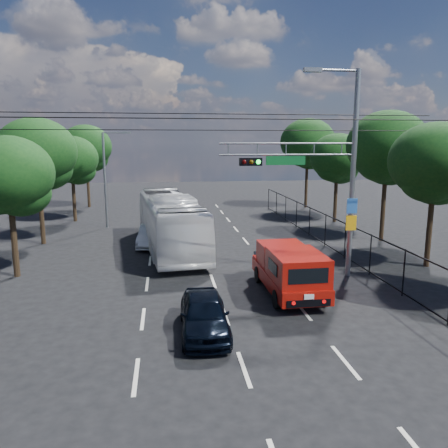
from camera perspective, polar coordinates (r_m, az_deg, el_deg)
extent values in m
plane|color=black|center=(12.99, 2.61, -18.38)|extent=(120.00, 120.00, 0.00)
cube|color=beige|center=(12.86, -11.43, -18.91)|extent=(0.12, 2.00, 0.01)
cube|color=beige|center=(16.45, -10.54, -12.05)|extent=(0.12, 2.00, 0.01)
cube|color=beige|center=(20.20, -10.00, -7.70)|extent=(0.12, 2.00, 0.01)
cube|color=beige|center=(24.03, -9.64, -4.72)|extent=(0.12, 2.00, 0.01)
cube|color=beige|center=(27.91, -9.38, -2.56)|extent=(0.12, 2.00, 0.01)
cube|color=beige|center=(31.82, -9.18, -0.93)|extent=(0.12, 2.00, 0.01)
cube|color=beige|center=(35.75, -9.03, 0.34)|extent=(0.12, 2.00, 0.01)
cube|color=beige|center=(39.69, -8.90, 1.36)|extent=(0.12, 2.00, 0.01)
cube|color=beige|center=(43.64, -8.80, 2.20)|extent=(0.12, 2.00, 0.01)
cube|color=beige|center=(12.99, 2.61, -18.36)|extent=(0.12, 2.00, 0.01)
cube|color=beige|center=(16.56, 0.10, -11.72)|extent=(0.12, 2.00, 0.01)
cube|color=beige|center=(20.29, -1.43, -7.46)|extent=(0.12, 2.00, 0.01)
cube|color=beige|center=(24.10, -2.47, -4.53)|extent=(0.12, 2.00, 0.01)
cube|color=beige|center=(27.97, -3.22, -2.40)|extent=(0.12, 2.00, 0.01)
cube|color=beige|center=(31.87, -3.78, -0.80)|extent=(0.12, 2.00, 0.01)
cube|color=beige|center=(35.79, -4.22, 0.46)|extent=(0.12, 2.00, 0.01)
cube|color=beige|center=(39.73, -4.58, 1.47)|extent=(0.12, 2.00, 0.01)
cube|color=beige|center=(43.68, -4.86, 2.29)|extent=(0.12, 2.00, 0.01)
cube|color=beige|center=(13.79, 15.55, -16.94)|extent=(0.12, 2.00, 0.01)
cube|color=beige|center=(17.19, 10.25, -11.03)|extent=(0.12, 2.00, 0.01)
cube|color=beige|center=(20.81, 6.87, -7.07)|extent=(0.12, 2.00, 0.01)
cube|color=beige|center=(24.54, 4.54, -4.27)|extent=(0.12, 2.00, 0.01)
cube|color=beige|center=(28.35, 2.84, -2.22)|extent=(0.12, 2.00, 0.01)
cube|color=beige|center=(32.21, 1.55, -0.66)|extent=(0.12, 2.00, 0.01)
cube|color=beige|center=(36.09, 0.54, 0.57)|extent=(0.12, 2.00, 0.01)
cube|color=beige|center=(40.00, -0.28, 1.56)|extent=(0.12, 2.00, 0.01)
cube|color=beige|center=(43.92, -0.95, 2.37)|extent=(0.12, 2.00, 0.01)
cylinder|color=slate|center=(21.06, 16.47, 5.97)|extent=(0.24, 0.24, 9.50)
cylinder|color=slate|center=(20.85, 14.52, 18.85)|extent=(2.00, 0.10, 0.10)
cube|color=slate|center=(20.47, 11.50, 19.13)|extent=(0.80, 0.25, 0.18)
cylinder|color=slate|center=(19.94, 8.40, 10.37)|extent=(6.20, 0.08, 0.08)
cylinder|color=slate|center=(19.95, 8.36, 8.93)|extent=(6.20, 0.08, 0.08)
cube|color=black|center=(19.56, 3.50, 8.11)|extent=(1.00, 0.28, 0.35)
sphere|color=#3F0505|center=(19.35, 2.64, 8.10)|extent=(0.20, 0.20, 0.20)
sphere|color=#4C3805|center=(19.41, 3.58, 8.09)|extent=(0.20, 0.20, 0.20)
sphere|color=#0CE533|center=(19.48, 4.52, 8.09)|extent=(0.20, 0.20, 0.20)
cube|color=#0C5924|center=(19.93, 8.06, 8.22)|extent=(1.80, 0.05, 0.40)
cube|color=#265FB5|center=(21.07, 16.38, 2.28)|extent=(0.50, 0.04, 0.70)
cube|color=#E6A70C|center=(21.19, 16.27, 0.14)|extent=(0.50, 0.04, 0.70)
cylinder|color=slate|center=(20.77, 15.12, 9.43)|extent=(0.05, 0.05, 0.50)
cylinder|color=slate|center=(20.30, 11.69, 9.56)|extent=(0.05, 0.05, 0.50)
cylinder|color=slate|center=(19.92, 8.10, 9.66)|extent=(0.05, 0.05, 0.50)
cylinder|color=slate|center=(19.60, 4.39, 9.72)|extent=(0.05, 0.05, 0.50)
cylinder|color=slate|center=(19.38, 0.57, 9.74)|extent=(0.05, 0.05, 0.50)
cylinder|color=slate|center=(33.59, -15.28, 5.46)|extent=(0.18, 0.18, 7.00)
cylinder|color=slate|center=(33.38, -14.19, 11.50)|extent=(1.60, 0.09, 0.09)
cube|color=slate|center=(33.30, -12.62, 11.57)|extent=(0.60, 0.22, 0.15)
cylinder|color=black|center=(17.32, -0.81, 13.60)|extent=(22.00, 0.04, 0.04)
cylinder|color=black|center=(20.82, -2.00, 14.20)|extent=(22.00, 0.04, 0.04)
cylinder|color=black|center=(22.28, -2.38, 12.16)|extent=(22.00, 0.04, 0.04)
cube|color=black|center=(25.48, 14.77, 0.44)|extent=(0.04, 34.00, 0.06)
cube|color=black|center=(25.85, 14.58, -3.49)|extent=(0.04, 34.00, 0.06)
cylinder|color=black|center=(19.58, 22.43, -5.91)|extent=(0.06, 0.06, 2.00)
cylinder|color=black|center=(22.12, 18.57, -3.81)|extent=(0.06, 0.06, 2.00)
cylinder|color=black|center=(24.76, 15.54, -2.13)|extent=(0.06, 0.06, 2.00)
cylinder|color=black|center=(27.48, 13.10, -0.78)|extent=(0.06, 0.06, 2.00)
cylinder|color=black|center=(30.26, 11.11, 0.33)|extent=(0.06, 0.06, 2.00)
cylinder|color=black|center=(33.07, 9.45, 1.25)|extent=(0.06, 0.06, 2.00)
cylinder|color=black|center=(35.91, 8.06, 2.02)|extent=(0.06, 0.06, 2.00)
cylinder|color=black|center=(38.78, 6.87, 2.68)|extent=(0.06, 0.06, 2.00)
cylinder|color=black|center=(41.66, 5.84, 3.25)|extent=(0.06, 0.06, 2.00)
cylinder|color=black|center=(24.51, 25.27, -0.27)|extent=(0.28, 0.28, 4.20)
ellipsoid|color=black|center=(24.16, 25.89, 7.44)|extent=(4.50, 4.50, 3.83)
ellipsoid|color=black|center=(24.70, 26.09, 5.02)|extent=(3.00, 3.00, 2.40)
ellipsoid|color=black|center=(23.86, 25.28, 5.28)|extent=(2.85, 2.85, 2.28)
cylinder|color=black|center=(29.88, 20.10, 2.43)|extent=(0.28, 0.28, 4.76)
ellipsoid|color=black|center=(29.62, 20.56, 9.61)|extent=(5.10, 5.10, 4.33)
ellipsoid|color=black|center=(30.11, 20.82, 7.33)|extent=(3.40, 3.40, 2.72)
ellipsoid|color=black|center=(29.31, 20.01, 7.64)|extent=(3.23, 3.23, 2.58)
cylinder|color=black|center=(36.06, 14.36, 3.46)|extent=(0.28, 0.28, 4.03)
ellipsoid|color=black|center=(35.82, 14.60, 8.49)|extent=(4.32, 4.32, 3.67)
ellipsoid|color=black|center=(36.30, 14.93, 6.91)|extent=(2.88, 2.88, 2.30)
ellipsoid|color=black|center=(35.54, 14.13, 7.11)|extent=(2.74, 2.74, 2.19)
cylinder|color=black|center=(43.55, 10.71, 5.38)|extent=(0.28, 0.28, 4.93)
ellipsoid|color=black|center=(43.39, 10.89, 10.48)|extent=(5.28, 5.28, 4.49)
ellipsoid|color=black|center=(43.81, 11.21, 8.85)|extent=(3.52, 3.52, 2.82)
ellipsoid|color=black|center=(43.10, 10.48, 9.09)|extent=(3.34, 3.34, 2.68)
cylinder|color=black|center=(22.77, -25.75, -1.58)|extent=(0.28, 0.28, 3.81)
ellipsoid|color=black|center=(22.39, -26.36, 5.93)|extent=(4.08, 4.08, 3.47)
ellipsoid|color=black|center=(22.63, -24.97, 3.66)|extent=(2.72, 2.72, 2.18)
ellipsoid|color=black|center=(22.38, -27.20, 3.76)|extent=(2.58, 2.58, 2.07)
cylinder|color=black|center=(29.50, -22.78, 1.88)|extent=(0.28, 0.28, 4.48)
ellipsoid|color=black|center=(29.22, -23.28, 8.71)|extent=(4.80, 4.80, 4.08)
ellipsoid|color=black|center=(29.45, -22.21, 6.61)|extent=(3.20, 3.20, 2.56)
ellipsoid|color=black|center=(29.16, -23.91, 6.77)|extent=(3.04, 3.04, 2.43)
cylinder|color=black|center=(37.16, -19.01, 3.33)|extent=(0.28, 0.28, 3.92)
ellipsoid|color=black|center=(36.93, -19.30, 8.07)|extent=(4.20, 4.20, 3.57)
ellipsoid|color=black|center=(37.20, -18.51, 6.62)|extent=(2.80, 2.80, 2.24)
ellipsoid|color=black|center=(36.85, -19.82, 6.73)|extent=(2.66, 2.66, 2.13)
cylinder|color=black|center=(44.99, -17.33, 5.03)|extent=(0.28, 0.28, 4.59)
ellipsoid|color=black|center=(44.81, -17.58, 9.62)|extent=(4.92, 4.92, 4.18)
ellipsoid|color=black|center=(45.07, -16.93, 8.20)|extent=(3.28, 3.28, 2.62)
ellipsoid|color=black|center=(44.70, -18.00, 8.33)|extent=(3.12, 3.12, 2.49)
cylinder|color=black|center=(20.11, 4.57, -6.57)|extent=(0.28, 0.74, 0.73)
cylinder|color=black|center=(20.57, 9.44, -6.29)|extent=(0.28, 0.74, 0.73)
cylinder|color=black|center=(17.13, 7.02, -9.73)|extent=(0.28, 0.74, 0.73)
cylinder|color=black|center=(17.66, 12.67, -9.27)|extent=(0.28, 0.74, 0.73)
cube|color=maroon|center=(18.75, 8.37, -7.03)|extent=(2.05, 5.26, 0.59)
cube|color=maroon|center=(20.90, 6.53, -4.90)|extent=(1.94, 0.60, 0.58)
cube|color=black|center=(21.09, 6.35, -4.01)|extent=(1.79, 0.44, 0.32)
cube|color=maroon|center=(19.65, 7.43, -3.87)|extent=(1.90, 1.64, 0.99)
cube|color=black|center=(18.90, 8.07, -4.30)|extent=(1.62, 0.07, 0.58)
cube|color=maroon|center=(17.45, 9.52, -5.53)|extent=(1.98, 2.69, 1.10)
cube|color=black|center=(17.77, 12.57, -5.25)|extent=(0.06, 1.26, 0.47)
cube|color=black|center=(17.18, 6.38, -5.61)|extent=(0.06, 1.26, 0.47)
cube|color=black|center=(16.25, 10.95, -6.69)|extent=(1.52, 0.07, 0.58)
cube|color=black|center=(16.46, 10.97, -10.12)|extent=(1.68, 0.10, 0.27)
cube|color=silver|center=(16.33, 11.05, -9.31)|extent=(0.37, 0.04, 0.19)
imported|color=black|center=(14.85, -2.62, -11.66)|extent=(1.67, 3.97, 1.34)
imported|color=silver|center=(26.12, -7.06, 0.25)|extent=(4.16, 12.00, 3.27)
imported|color=silver|center=(27.21, -9.45, -1.51)|extent=(1.73, 4.06, 1.30)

